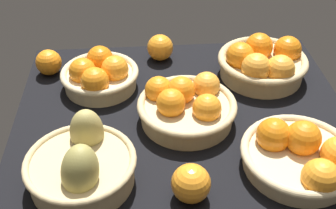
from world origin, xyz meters
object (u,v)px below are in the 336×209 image
object	(u,v)px
basket_center	(186,105)
loose_orange_back_gap	(160,48)
loose_orange_front_gap	(49,62)
loose_orange_side_gap	(191,183)
basket_near_right	(99,75)
basket_near_left	(263,63)
basket_far_right_pears	(82,163)
basket_far_left	(302,155)

from	to	relation	value
basket_center	loose_orange_back_gap	xyz separation A→B (cm)	(4.51, -28.82, -0.35)
loose_orange_front_gap	loose_orange_side_gap	xyz separation A→B (cm)	(-34.53, 48.21, 0.36)
basket_near_right	loose_orange_side_gap	xyz separation A→B (cm)	(-19.86, 39.90, -0.24)
basket_near_left	loose_orange_front_gap	world-z (taller)	basket_near_left
basket_center	loose_orange_front_gap	bearing A→B (deg)	-32.81
loose_orange_side_gap	loose_orange_back_gap	bearing A→B (deg)	-87.14
loose_orange_front_gap	loose_orange_side_gap	distance (cm)	59.30
loose_orange_side_gap	basket_near_left	bearing A→B (deg)	-121.07
basket_far_right_pears	basket_near_left	distance (cm)	58.45
basket_near_left	basket_far_left	size ratio (longest dim) A/B	0.99
basket_center	basket_far_right_pears	bearing A→B (deg)	37.57
basket_near_right	loose_orange_back_gap	distance (cm)	21.97
basket_near_right	basket_near_left	world-z (taller)	basket_near_left
basket_near_right	loose_orange_back_gap	bearing A→B (deg)	-141.46
basket_near_right	basket_center	world-z (taller)	same
basket_near_left	loose_orange_side_gap	bearing A→B (deg)	58.93
basket_near_right	basket_near_left	xyz separation A→B (cm)	(-44.95, -1.73, 0.54)
basket_near_left	basket_far_left	bearing A→B (deg)	89.02
basket_near_left	basket_near_right	bearing A→B (deg)	2.20
basket_near_right	basket_far_left	xyz separation A→B (cm)	(-44.34, 33.69, -0.46)
basket_far_right_pears	loose_orange_side_gap	size ratio (longest dim) A/B	3.11
basket_near_right	basket_center	xyz separation A→B (cm)	(-21.69, 15.13, -0.00)
basket_center	basket_near_left	xyz separation A→B (cm)	(-23.26, -16.86, 0.54)
basket_near_right	loose_orange_front_gap	bearing A→B (deg)	-29.53
loose_orange_front_gap	loose_orange_back_gap	distance (cm)	32.31
basket_far_right_pears	basket_far_left	distance (cm)	46.22
basket_near_right	loose_orange_front_gap	size ratio (longest dim) A/B	2.90
loose_orange_back_gap	basket_far_right_pears	bearing A→B (deg)	67.91
loose_orange_front_gap	loose_orange_side_gap	size ratio (longest dim) A/B	0.91
basket_far_right_pears	loose_orange_front_gap	size ratio (longest dim) A/B	3.42
basket_near_right	basket_far_left	size ratio (longest dim) A/B	0.84
basket_far_right_pears	basket_near_left	world-z (taller)	basket_far_right_pears
basket_far_left	loose_orange_side_gap	size ratio (longest dim) A/B	3.14
basket_near_left	loose_orange_back_gap	bearing A→B (deg)	-23.31
loose_orange_front_gap	loose_orange_back_gap	world-z (taller)	loose_orange_back_gap
basket_near_right	loose_orange_back_gap	xyz separation A→B (cm)	(-17.18, -13.69, -0.35)
basket_center	loose_orange_side_gap	size ratio (longest dim) A/B	3.04
basket_center	loose_orange_side_gap	xyz separation A→B (cm)	(1.83, 24.77, -0.24)
basket_far_left	loose_orange_front_gap	xyz separation A→B (cm)	(59.01, -42.00, -0.15)
loose_orange_back_gap	loose_orange_side_gap	xyz separation A→B (cm)	(-2.68, 53.59, 0.11)
basket_center	basket_far_left	bearing A→B (deg)	140.67
basket_near_left	loose_orange_front_gap	distance (cm)	59.99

